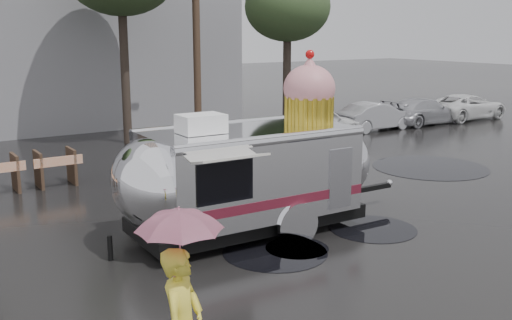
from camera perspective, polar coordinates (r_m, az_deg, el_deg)
ground at (r=11.27m, az=17.44°, el=-10.27°), size 120.00×120.00×0.00m
puddles at (r=14.43m, az=12.47°, el=-4.98°), size 15.64×10.59×0.01m
utility_pole at (r=23.11m, az=-5.72°, el=13.23°), size 1.60×0.28×9.00m
tree_right at (r=24.12m, az=3.03°, el=14.26°), size 3.36×3.36×6.42m
parked_cars at (r=27.44m, az=14.01°, el=4.60°), size 13.20×1.90×1.50m
airstream_trailer at (r=12.49m, az=-0.40°, el=-0.92°), size 7.21×2.77×3.88m
umbrella_pink at (r=6.63m, az=-7.26°, el=-7.76°), size 1.18×1.18×2.36m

